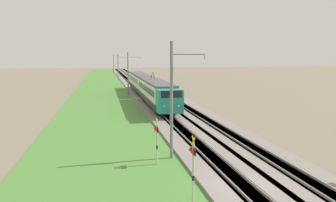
{
  "coord_description": "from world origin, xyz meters",
  "views": [
    {
      "loc": [
        -16.16,
        7.42,
        7.38
      ],
      "look_at": [
        21.02,
        0.0,
        2.19
      ],
      "focal_mm": 35.0,
      "sensor_mm": 36.0,
      "label": 1
    }
  ],
  "objects_px": {
    "crossing_signal_near": "(193,164)",
    "catenary_mast_distant": "(114,63)",
    "passenger_train": "(147,86)",
    "catenary_mast_mid": "(128,73)",
    "crossing_signal_aux": "(157,137)",
    "catenary_mast_near": "(172,100)",
    "catenary_mast_far": "(118,67)"
  },
  "relations": [
    {
      "from": "crossing_signal_near",
      "to": "catenary_mast_distant",
      "type": "distance_m",
      "value": 127.34
    },
    {
      "from": "passenger_train",
      "to": "catenary_mast_mid",
      "type": "height_order",
      "value": "catenary_mast_mid"
    },
    {
      "from": "passenger_train",
      "to": "catenary_mast_mid",
      "type": "bearing_deg",
      "value": -157.48
    },
    {
      "from": "crossing_signal_near",
      "to": "crossing_signal_aux",
      "type": "relative_size",
      "value": 1.08
    },
    {
      "from": "catenary_mast_near",
      "to": "catenary_mast_far",
      "type": "distance_m",
      "value": 79.94
    },
    {
      "from": "catenary_mast_mid",
      "to": "catenary_mast_distant",
      "type": "xyz_separation_m",
      "value": [
        79.94,
        0.0,
        0.19
      ]
    },
    {
      "from": "passenger_train",
      "to": "crossing_signal_aux",
      "type": "height_order",
      "value": "passenger_train"
    },
    {
      "from": "crossing_signal_near",
      "to": "catenary_mast_far",
      "type": "relative_size",
      "value": 0.44
    },
    {
      "from": "crossing_signal_aux",
      "to": "catenary_mast_distant",
      "type": "distance_m",
      "value": 121.15
    },
    {
      "from": "catenary_mast_near",
      "to": "passenger_train",
      "type": "bearing_deg",
      "value": -4.52
    },
    {
      "from": "crossing_signal_aux",
      "to": "catenary_mast_far",
      "type": "relative_size",
      "value": 0.41
    },
    {
      "from": "catenary_mast_mid",
      "to": "catenary_mast_far",
      "type": "relative_size",
      "value": 1.02
    },
    {
      "from": "crossing_signal_near",
      "to": "catenary_mast_mid",
      "type": "relative_size",
      "value": 0.43
    },
    {
      "from": "crossing_signal_near",
      "to": "crossing_signal_aux",
      "type": "height_order",
      "value": "crossing_signal_near"
    },
    {
      "from": "crossing_signal_aux",
      "to": "crossing_signal_near",
      "type": "bearing_deg",
      "value": 97.15
    },
    {
      "from": "crossing_signal_near",
      "to": "catenary_mast_distant",
      "type": "height_order",
      "value": "catenary_mast_distant"
    },
    {
      "from": "catenary_mast_distant",
      "to": "catenary_mast_near",
      "type": "bearing_deg",
      "value": -180.0
    },
    {
      "from": "catenary_mast_mid",
      "to": "catenary_mast_far",
      "type": "height_order",
      "value": "catenary_mast_mid"
    },
    {
      "from": "crossing_signal_aux",
      "to": "catenary_mast_distant",
      "type": "height_order",
      "value": "catenary_mast_distant"
    },
    {
      "from": "crossing_signal_near",
      "to": "catenary_mast_near",
      "type": "relative_size",
      "value": 0.42
    },
    {
      "from": "catenary_mast_distant",
      "to": "passenger_train",
      "type": "bearing_deg",
      "value": -178.24
    },
    {
      "from": "passenger_train",
      "to": "catenary_mast_near",
      "type": "relative_size",
      "value": 4.87
    },
    {
      "from": "catenary_mast_mid",
      "to": "catenary_mast_distant",
      "type": "relative_size",
      "value": 0.96
    },
    {
      "from": "catenary_mast_far",
      "to": "catenary_mast_near",
      "type": "bearing_deg",
      "value": 180.0
    },
    {
      "from": "crossing_signal_aux",
      "to": "catenary_mast_mid",
      "type": "bearing_deg",
      "value": -91.84
    },
    {
      "from": "passenger_train",
      "to": "catenary_mast_far",
      "type": "bearing_deg",
      "value": -176.73
    },
    {
      "from": "crossing_signal_near",
      "to": "catenary_mast_far",
      "type": "bearing_deg",
      "value": -90.36
    },
    {
      "from": "catenary_mast_near",
      "to": "catenary_mast_far",
      "type": "height_order",
      "value": "catenary_mast_near"
    },
    {
      "from": "passenger_train",
      "to": "crossing_signal_aux",
      "type": "distance_m",
      "value": 35.01
    },
    {
      "from": "catenary_mast_far",
      "to": "catenary_mast_distant",
      "type": "relative_size",
      "value": 0.94
    },
    {
      "from": "catenary_mast_near",
      "to": "catenary_mast_mid",
      "type": "relative_size",
      "value": 1.03
    },
    {
      "from": "passenger_train",
      "to": "crossing_signal_near",
      "type": "height_order",
      "value": "passenger_train"
    }
  ]
}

